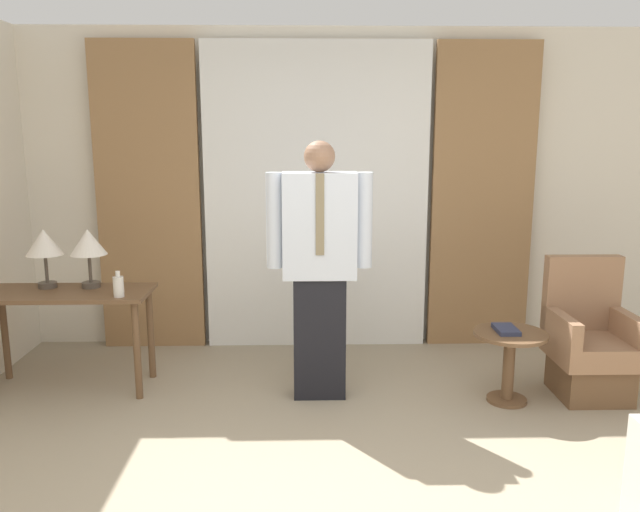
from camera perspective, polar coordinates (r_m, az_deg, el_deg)
The scene contains 12 objects.
wall_back at distance 5.42m, azimuth -0.35°, elevation 6.05°, with size 10.00×0.06×2.70m.
curtain_sheer_center at distance 5.30m, azimuth -0.32°, elevation 5.28°, with size 1.89×0.06×2.58m.
curtain_drape_left at distance 5.46m, azimuth -15.40°, elevation 5.05°, with size 0.86×0.06×2.58m.
curtain_drape_right at distance 5.51m, azimuth 14.62°, elevation 5.15°, with size 0.86×0.06×2.58m.
desk at distance 4.82m, azimuth -22.25°, elevation -4.32°, with size 1.21×0.51×0.73m.
table_lamp_left at distance 4.89m, azimuth -23.91°, elevation 0.96°, with size 0.26×0.26×0.43m.
table_lamp_right at distance 4.78m, azimuth -20.43°, elevation 1.00°, with size 0.26×0.26×0.43m.
bottle_near_edge at distance 4.49m, azimuth -17.95°, elevation -2.64°, with size 0.07×0.07×0.18m.
person at distance 4.26m, azimuth -0.06°, elevation -0.60°, with size 0.72×0.24×1.79m.
armchair at distance 4.84m, azimuth 23.39°, elevation -7.60°, with size 0.54×0.55×0.97m.
side_table at distance 4.52m, azimuth 16.92°, elevation -8.60°, with size 0.50×0.50×0.50m.
book at distance 4.47m, azimuth 16.64°, elevation -6.45°, with size 0.14×0.23×0.03m.
Camera 1 is at (-0.10, -2.43, 1.84)m, focal length 35.00 mm.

